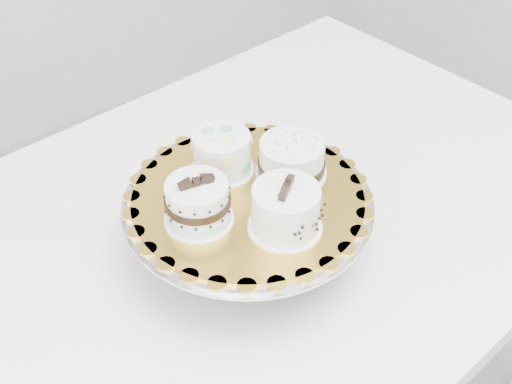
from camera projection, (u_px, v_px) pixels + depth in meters
table at (251, 241)px, 1.15m from camera, size 1.34×0.93×0.75m
cake_stand at (248, 214)px, 1.00m from camera, size 0.39×0.39×0.10m
cake_board at (248, 197)px, 0.97m from camera, size 0.38×0.38×0.01m
cake_swirl at (286, 210)px, 0.90m from camera, size 0.13×0.13×0.09m
cake_banded at (198, 204)px, 0.91m from camera, size 0.11×0.11×0.08m
cake_dots at (222, 153)px, 1.00m from camera, size 0.11×0.11×0.07m
cake_ribbon at (292, 159)px, 1.00m from camera, size 0.12×0.11×0.06m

